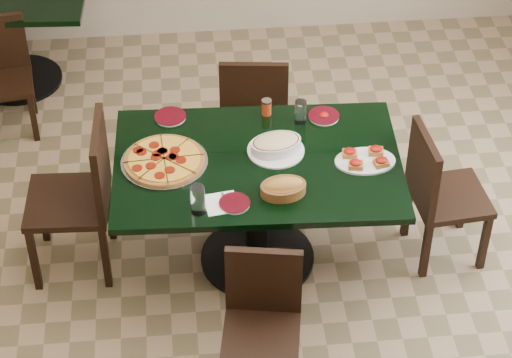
{
  "coord_description": "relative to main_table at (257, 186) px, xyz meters",
  "views": [
    {
      "loc": [
        -0.44,
        -3.91,
        4.2
      ],
      "look_at": [
        -0.06,
        0.0,
        0.82
      ],
      "focal_mm": 70.0,
      "sensor_mm": 36.0,
      "label": 1
    }
  ],
  "objects": [
    {
      "name": "napkin_setting",
      "position": [
        -0.22,
        -0.32,
        0.18
      ],
      "size": [
        0.19,
        0.19,
        0.01
      ],
      "rotation": [
        0.0,
        0.0,
        0.15
      ],
      "color": "white",
      "rests_on": "main_table"
    },
    {
      "name": "pepper_shaker",
      "position": [
        0.09,
        0.42,
        0.23
      ],
      "size": [
        0.06,
        0.06,
        0.1
      ],
      "color": "#C04214",
      "rests_on": "main_table"
    },
    {
      "name": "floor",
      "position": [
        0.03,
        -0.23,
        -0.57
      ],
      "size": [
        5.5,
        5.5,
        0.0
      ],
      "primitive_type": "plane",
      "color": "#866B4D",
      "rests_on": "ground"
    },
    {
      "name": "chair_far",
      "position": [
        0.06,
        0.84,
        -0.07
      ],
      "size": [
        0.46,
        0.46,
        0.89
      ],
      "rotation": [
        0.0,
        0.0,
        3.02
      ],
      "color": "black",
      "rests_on": "floor"
    },
    {
      "name": "bread_basket",
      "position": [
        0.11,
        -0.27,
        0.22
      ],
      "size": [
        0.26,
        0.19,
        0.1
      ],
      "rotation": [
        0.0,
        0.0,
        0.12
      ],
      "color": "brown",
      "rests_on": "main_table"
    },
    {
      "name": "side_plate_near",
      "position": [
        -0.15,
        -0.34,
        0.19
      ],
      "size": [
        0.16,
        0.16,
        0.02
      ],
      "rotation": [
        0.0,
        0.0,
        -0.09
      ],
      "color": "silver",
      "rests_on": "main_table"
    },
    {
      "name": "back_chair_near",
      "position": [
        -1.56,
        1.48,
        -0.13
      ],
      "size": [
        0.41,
        0.41,
        0.8
      ],
      "rotation": [
        0.0,
        0.0,
        0.12
      ],
      "color": "black",
      "rests_on": "floor"
    },
    {
      "name": "water_glass_b",
      "position": [
        -0.34,
        -0.37,
        0.26
      ],
      "size": [
        0.08,
        0.08,
        0.16
      ],
      "primitive_type": "cylinder",
      "color": "white",
      "rests_on": "main_table"
    },
    {
      "name": "main_table",
      "position": [
        0.0,
        0.0,
        0.0
      ],
      "size": [
        1.6,
        1.07,
        0.75
      ],
      "rotation": [
        0.0,
        0.0,
        -0.04
      ],
      "color": "black",
      "rests_on": "floor"
    },
    {
      "name": "chair_near",
      "position": [
        -0.06,
        -0.85,
        -0.12
      ],
      "size": [
        0.44,
        0.44,
        0.82
      ],
      "rotation": [
        0.0,
        0.0,
        -0.17
      ],
      "color": "black",
      "rests_on": "floor"
    },
    {
      "name": "side_plate_far_l",
      "position": [
        -0.46,
        0.44,
        0.19
      ],
      "size": [
        0.18,
        0.18,
        0.02
      ],
      "rotation": [
        0.0,
        0.0,
        0.11
      ],
      "color": "silver",
      "rests_on": "main_table"
    },
    {
      "name": "chair_right",
      "position": [
        1.02,
        -0.04,
        -0.08
      ],
      "size": [
        0.45,
        0.45,
        0.88
      ],
      "rotation": [
        0.0,
        0.0,
        1.67
      ],
      "color": "black",
      "rests_on": "floor"
    },
    {
      "name": "side_plate_far_r",
      "position": [
        0.42,
        0.36,
        0.19
      ],
      "size": [
        0.18,
        0.18,
        0.03
      ],
      "rotation": [
        0.0,
        0.0,
        -0.19
      ],
      "color": "silver",
      "rests_on": "main_table"
    },
    {
      "name": "back_table",
      "position": [
        -1.55,
        1.98,
        -0.04
      ],
      "size": [
        1.17,
        0.89,
        0.75
      ],
      "rotation": [
        0.0,
        0.0,
        -0.06
      ],
      "color": "black",
      "rests_on": "floor"
    },
    {
      "name": "chair_left",
      "position": [
        -0.97,
        0.08,
        -0.01
      ],
      "size": [
        0.48,
        0.48,
        0.98
      ],
      "rotation": [
        0.0,
        0.0,
        -1.62
      ],
      "color": "black",
      "rests_on": "floor"
    },
    {
      "name": "water_glass_a",
      "position": [
        0.28,
        0.33,
        0.25
      ],
      "size": [
        0.07,
        0.07,
        0.14
      ],
      "primitive_type": "cylinder",
      "color": "white",
      "rests_on": "main_table"
    },
    {
      "name": "bruschetta_platter",
      "position": [
        0.58,
        -0.06,
        0.21
      ],
      "size": [
        0.33,
        0.23,
        0.05
      ],
      "rotation": [
        0.0,
        0.0,
        0.0
      ],
      "color": "silver",
      "rests_on": "main_table"
    },
    {
      "name": "pepperoni_pizza",
      "position": [
        -0.5,
        0.04,
        0.2
      ],
      "size": [
        0.47,
        0.47,
        0.04
      ],
      "rotation": [
        0.0,
        0.0,
        0.07
      ],
      "color": "#ABACB2",
      "rests_on": "main_table"
    },
    {
      "name": "lasagna_casserole",
      "position": [
        0.11,
        0.08,
        0.23
      ],
      "size": [
        0.32,
        0.31,
        0.09
      ],
      "rotation": [
        0.0,
        0.0,
        0.22
      ],
      "color": "silver",
      "rests_on": "main_table"
    }
  ]
}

